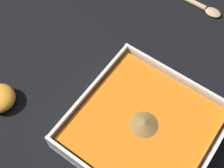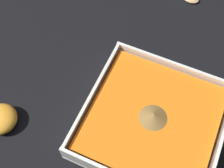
# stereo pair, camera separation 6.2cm
# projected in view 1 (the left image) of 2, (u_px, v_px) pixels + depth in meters

# --- Properties ---
(ground_plane) EXTENTS (4.00, 4.00, 0.00)m
(ground_plane) POSITION_uv_depth(u_px,v_px,m) (138.00, 138.00, 0.59)
(ground_plane) COLOR black
(square_dish) EXTENTS (0.25, 0.25, 0.05)m
(square_dish) POSITION_uv_depth(u_px,v_px,m) (144.00, 128.00, 0.58)
(square_dish) COLOR silver
(square_dish) RESTS_ON ground_plane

